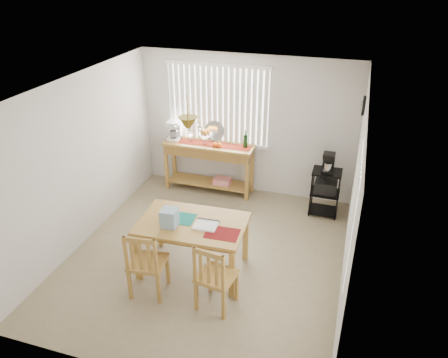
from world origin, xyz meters
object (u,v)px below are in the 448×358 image
(sideboard, at_px, (209,156))
(chair_left, at_px, (146,263))
(chair_right, at_px, (215,277))
(cart_items, at_px, (329,162))
(wire_cart, at_px, (325,188))
(dining_table, at_px, (192,228))

(sideboard, distance_m, chair_left, 3.03)
(chair_right, bearing_deg, cart_items, 68.57)
(sideboard, bearing_deg, cart_items, -5.73)
(wire_cart, distance_m, cart_items, 0.49)
(sideboard, height_order, chair_right, chair_right)
(wire_cart, relative_size, cart_items, 2.43)
(dining_table, bearing_deg, wire_cart, 52.28)
(wire_cart, xyz_separation_m, cart_items, (0.00, 0.01, 0.49))
(cart_items, xyz_separation_m, chair_right, (-1.09, -2.78, -0.51))
(sideboard, xyz_separation_m, dining_table, (0.56, -2.35, -0.02))
(sideboard, bearing_deg, wire_cart, -5.95)
(wire_cart, bearing_deg, dining_table, -127.72)
(cart_items, distance_m, chair_right, 3.02)
(wire_cart, height_order, chair_right, chair_right)
(cart_items, relative_size, chair_right, 0.35)
(dining_table, relative_size, chair_left, 1.52)
(dining_table, xyz_separation_m, chair_right, (0.55, -0.65, -0.22))
(wire_cart, height_order, dining_table, wire_cart)
(sideboard, xyz_separation_m, chair_right, (1.11, -3.00, -0.24))
(dining_table, bearing_deg, chair_right, -49.86)
(wire_cart, bearing_deg, cart_items, 90.00)
(cart_items, distance_m, chair_left, 3.49)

